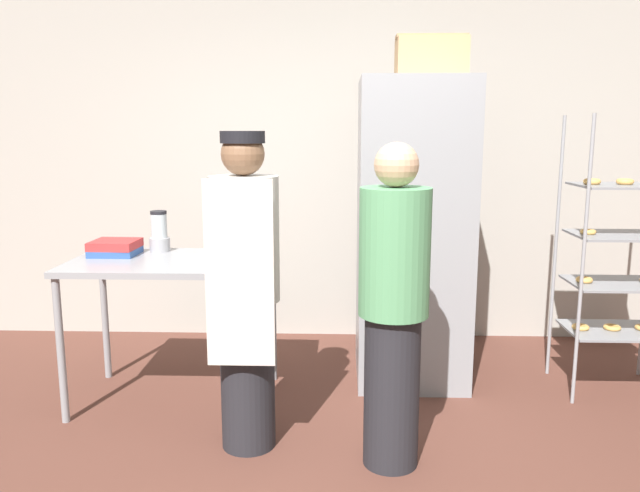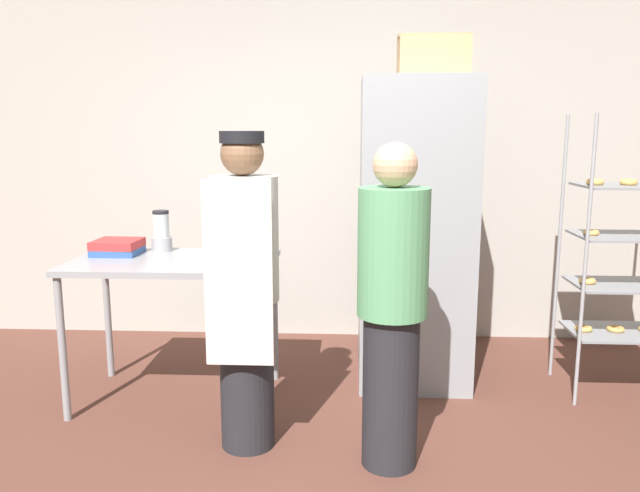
{
  "view_description": "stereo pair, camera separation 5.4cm",
  "coord_description": "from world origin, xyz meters",
  "views": [
    {
      "loc": [
        0.14,
        -2.55,
        1.64
      ],
      "look_at": [
        0.03,
        0.77,
        1.03
      ],
      "focal_mm": 35.0,
      "sensor_mm": 36.0,
      "label": 1
    },
    {
      "loc": [
        0.2,
        -2.55,
        1.64
      ],
      "look_at": [
        0.03,
        0.77,
        1.03
      ],
      "focal_mm": 35.0,
      "sensor_mm": 36.0,
      "label": 2
    }
  ],
  "objects": [
    {
      "name": "prep_counter",
      "position": [
        -0.87,
        1.06,
        0.79
      ],
      "size": [
        1.2,
        0.74,
        0.88
      ],
      "color": "gray",
      "rests_on": "ground_plane"
    },
    {
      "name": "back_wall",
      "position": [
        0.0,
        2.41,
        1.52
      ],
      "size": [
        6.4,
        0.12,
        3.05
      ],
      "primitive_type": "cube",
      "color": "#ADA89E",
      "rests_on": "ground_plane"
    },
    {
      "name": "person_baker",
      "position": [
        -0.34,
        0.49,
        0.85
      ],
      "size": [
        0.35,
        0.37,
        1.64
      ],
      "color": "#232328",
      "rests_on": "ground_plane"
    },
    {
      "name": "blender_pitcher",
      "position": [
        -1.01,
        1.31,
        1.0
      ],
      "size": [
        0.13,
        0.13,
        0.26
      ],
      "color": "#99999E",
      "rests_on": "prep_counter"
    },
    {
      "name": "donut_box",
      "position": [
        -0.55,
        1.11,
        0.93
      ],
      "size": [
        0.25,
        0.22,
        0.26
      ],
      "color": "silver",
      "rests_on": "prep_counter"
    },
    {
      "name": "cardboard_storage_box",
      "position": [
        0.7,
        1.54,
        2.09
      ],
      "size": [
        0.44,
        0.29,
        0.27
      ],
      "color": "tan",
      "rests_on": "refrigerator"
    },
    {
      "name": "baking_rack",
      "position": [
        1.87,
        1.32,
        0.86
      ],
      "size": [
        0.64,
        0.5,
        1.74
      ],
      "color": "#93969B",
      "rests_on": "ground_plane"
    },
    {
      "name": "refrigerator",
      "position": [
        0.61,
        1.49,
        0.98
      ],
      "size": [
        0.71,
        0.77,
        1.97
      ],
      "color": "gray",
      "rests_on": "ground_plane"
    },
    {
      "name": "person_customer",
      "position": [
        0.39,
        0.34,
        0.81
      ],
      "size": [
        0.34,
        0.34,
        1.59
      ],
      "color": "#232328",
      "rests_on": "ground_plane"
    },
    {
      "name": "binder_stack",
      "position": [
        -1.25,
        1.19,
        0.93
      ],
      "size": [
        0.28,
        0.26,
        0.09
      ],
      "color": "#2D5193",
      "rests_on": "prep_counter"
    }
  ]
}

